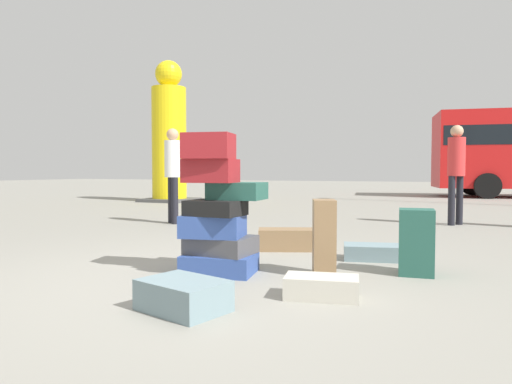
% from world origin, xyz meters
% --- Properties ---
extents(ground_plane, '(80.00, 80.00, 0.00)m').
position_xyz_m(ground_plane, '(0.00, 0.00, 0.00)').
color(ground_plane, gray).
extents(suitcase_tower, '(0.77, 0.65, 1.32)m').
position_xyz_m(suitcase_tower, '(0.07, 0.32, 0.56)').
color(suitcase_tower, '#334F99').
rests_on(suitcase_tower, ground).
extents(suitcase_slate_foreground_far, '(0.71, 0.50, 0.17)m').
position_xyz_m(suitcase_slate_foreground_far, '(1.33, 1.60, 0.08)').
color(suitcase_slate_foreground_far, gray).
rests_on(suitcase_slate_foreground_far, ground).
extents(suitcase_teal_behind_tower, '(0.34, 0.33, 0.62)m').
position_xyz_m(suitcase_teal_behind_tower, '(1.80, 1.01, 0.31)').
color(suitcase_teal_behind_tower, '#26594C').
rests_on(suitcase_teal_behind_tower, ground).
extents(suitcase_brown_upright_blue, '(0.28, 0.33, 0.71)m').
position_xyz_m(suitcase_brown_upright_blue, '(1.02, 0.62, 0.35)').
color(suitcase_brown_upright_blue, olive).
rests_on(suitcase_brown_upright_blue, ground).
extents(suitcase_slate_foreground_near, '(0.67, 0.56, 0.22)m').
position_xyz_m(suitcase_slate_foreground_near, '(0.40, -0.80, 0.11)').
color(suitcase_slate_foreground_near, gray).
rests_on(suitcase_slate_foreground_near, ground).
extents(suitcase_cream_white_trunk, '(0.61, 0.41, 0.17)m').
position_xyz_m(suitcase_cream_white_trunk, '(1.20, -0.11, 0.08)').
color(suitcase_cream_white_trunk, beige).
rests_on(suitcase_cream_white_trunk, ground).
extents(suitcase_brown_right_side, '(0.82, 0.59, 0.26)m').
position_xyz_m(suitcase_brown_right_side, '(0.26, 1.82, 0.13)').
color(suitcase_brown_right_side, olive).
rests_on(suitcase_brown_right_side, ground).
extents(person_bearded_onlooker, '(0.30, 0.30, 1.75)m').
position_xyz_m(person_bearded_onlooker, '(-2.65, 3.68, 1.05)').
color(person_bearded_onlooker, black).
rests_on(person_bearded_onlooker, ground).
extents(person_tourist_with_camera, '(0.30, 0.30, 1.79)m').
position_xyz_m(person_tourist_with_camera, '(2.15, 5.48, 1.07)').
color(person_tourist_with_camera, black).
rests_on(person_tourist_with_camera, ground).
extents(yellow_dummy_statue, '(1.52, 1.52, 4.45)m').
position_xyz_m(yellow_dummy_statue, '(-6.21, 8.86, 1.99)').
color(yellow_dummy_statue, yellow).
rests_on(yellow_dummy_statue, ground).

